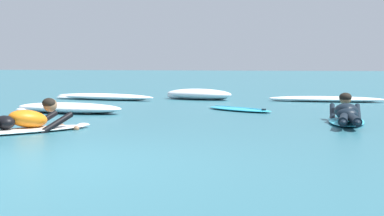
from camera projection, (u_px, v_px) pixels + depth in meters
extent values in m
plane|color=#2D6B7A|center=(214.00, 104.00, 16.46)|extent=(120.00, 120.00, 0.00)
ellipsoid|color=white|center=(25.00, 130.00, 9.75)|extent=(1.59, 2.12, 0.07)
ellipsoid|color=white|center=(83.00, 125.00, 10.48)|extent=(0.27, 0.27, 0.06)
ellipsoid|color=orange|center=(28.00, 119.00, 9.78)|extent=(0.68, 0.76, 0.34)
ellipsoid|color=black|center=(5.00, 122.00, 9.51)|extent=(0.44, 0.42, 0.20)
cylinder|color=black|center=(41.00, 122.00, 10.19)|extent=(0.38, 0.54, 0.33)
sphere|color=#8C6647|center=(62.00, 127.00, 10.46)|extent=(0.09, 0.09, 0.09)
cylinder|color=black|center=(56.00, 124.00, 9.87)|extent=(0.38, 0.54, 0.33)
sphere|color=#8C6647|center=(76.00, 129.00, 10.12)|extent=(0.09, 0.09, 0.09)
sphere|color=#8C6647|center=(50.00, 105.00, 10.03)|extent=(0.21, 0.21, 0.21)
ellipsoid|color=black|center=(49.00, 103.00, 10.02)|extent=(0.29, 0.29, 0.16)
ellipsoid|color=#2DB2D1|center=(346.00, 121.00, 11.32)|extent=(0.69, 2.16, 0.07)
ellipsoid|color=#2DB2D1|center=(344.00, 115.00, 12.32)|extent=(0.22, 0.21, 0.06)
ellipsoid|color=black|center=(346.00, 111.00, 11.36)|extent=(0.43, 0.73, 0.35)
ellipsoid|color=black|center=(347.00, 114.00, 10.96)|extent=(0.35, 0.30, 0.20)
cylinder|color=black|center=(343.00, 119.00, 10.37)|extent=(0.15, 0.94, 0.14)
ellipsoid|color=black|center=(343.00, 122.00, 9.91)|extent=(0.11, 0.22, 0.08)
cylinder|color=black|center=(354.00, 120.00, 10.34)|extent=(0.24, 0.95, 0.14)
ellipsoid|color=black|center=(357.00, 122.00, 9.87)|extent=(0.11, 0.22, 0.08)
cylinder|color=black|center=(332.00, 114.00, 11.79)|extent=(0.12, 0.60, 0.34)
sphere|color=#8C6647|center=(332.00, 117.00, 12.18)|extent=(0.09, 0.09, 0.09)
cylinder|color=black|center=(358.00, 114.00, 11.69)|extent=(0.12, 0.60, 0.34)
sphere|color=#8C6647|center=(357.00, 118.00, 12.05)|extent=(0.09, 0.09, 0.09)
sphere|color=#8C6647|center=(345.00, 99.00, 11.75)|extent=(0.21, 0.21, 0.21)
ellipsoid|color=black|center=(345.00, 97.00, 11.73)|extent=(0.23, 0.21, 0.16)
ellipsoid|color=#2DB2D1|center=(239.00, 109.00, 14.08)|extent=(1.81, 1.64, 0.07)
cube|color=#1E9EDB|center=(239.00, 107.00, 14.08)|extent=(1.25, 1.05, 0.01)
cone|color=black|center=(264.00, 113.00, 13.47)|extent=(0.14, 0.14, 0.16)
ellipsoid|color=white|center=(104.00, 97.00, 18.07)|extent=(3.09, 1.25, 0.17)
ellipsoid|color=white|center=(130.00, 98.00, 17.84)|extent=(1.13, 0.67, 0.12)
ellipsoid|color=white|center=(75.00, 97.00, 18.40)|extent=(1.10, 0.37, 0.10)
ellipsoid|color=white|center=(326.00, 99.00, 17.25)|extent=(3.01, 0.80, 0.14)
ellipsoid|color=white|center=(356.00, 100.00, 17.15)|extent=(1.13, 0.76, 0.10)
ellipsoid|color=white|center=(291.00, 100.00, 17.42)|extent=(1.12, 0.50, 0.08)
ellipsoid|color=white|center=(199.00, 94.00, 18.25)|extent=(2.17, 1.47, 0.29)
ellipsoid|color=white|center=(217.00, 96.00, 18.10)|extent=(0.82, 0.65, 0.21)
ellipsoid|color=white|center=(179.00, 96.00, 18.50)|extent=(0.82, 0.66, 0.16)
ellipsoid|color=white|center=(69.00, 108.00, 13.46)|extent=(2.44, 1.16, 0.21)
ellipsoid|color=white|center=(97.00, 110.00, 13.37)|extent=(0.91, 0.56, 0.15)
ellipsoid|color=white|center=(37.00, 110.00, 13.64)|extent=(0.93, 0.63, 0.11)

